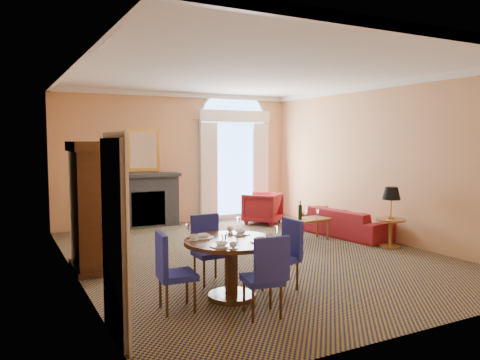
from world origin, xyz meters
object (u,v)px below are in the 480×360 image
coffee_table (308,220)px  side_table (391,209)px  armoire (91,209)px  armchair (262,208)px  sofa (346,222)px  dining_table (232,255)px

coffee_table → side_table: size_ratio=0.81×
armoire → armchair: (4.46, 2.31, -0.59)m
sofa → coffee_table: size_ratio=2.20×
coffee_table → armoire: bearing=177.7°
coffee_table → side_table: side_table is taller
dining_table → side_table: (3.97, 1.18, 0.16)m
sofa → side_table: size_ratio=1.79×
armoire → coffee_table: armoire is taller
armoire → coffee_table: 4.33m
armchair → side_table: 3.47m
armoire → coffee_table: bearing=2.8°
dining_table → armchair: 5.49m
armoire → dining_table: size_ratio=1.65×
armchair → coffee_table: (-0.17, -2.10, 0.04)m
armoire → dining_table: armoire is taller
sofa → armchair: bearing=12.8°
armchair → sofa: bearing=70.4°
armchair → side_table: side_table is taller
armchair → coffee_table: size_ratio=0.91×
dining_table → coffee_table: bearing=39.4°
sofa → armoire: bearing=84.0°
sofa → side_table: side_table is taller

